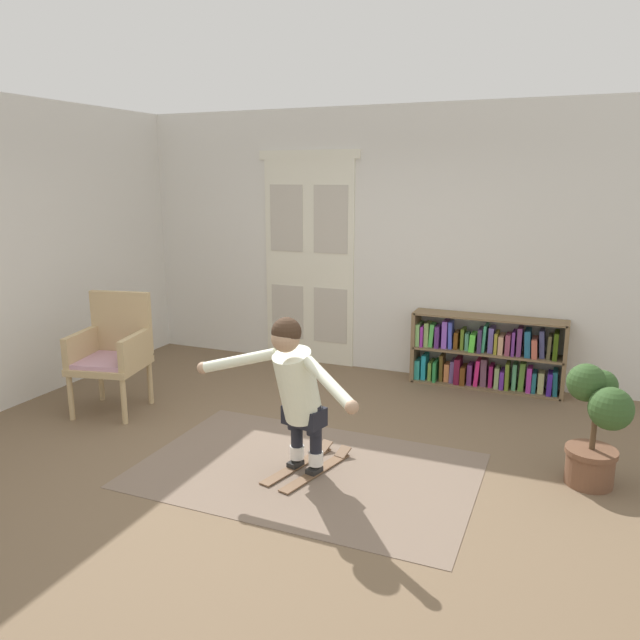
{
  "coord_description": "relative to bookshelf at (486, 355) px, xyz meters",
  "views": [
    {
      "loc": [
        1.93,
        -3.96,
        2.16
      ],
      "look_at": [
        0.1,
        0.44,
        1.05
      ],
      "focal_mm": 34.61,
      "sensor_mm": 36.0,
      "label": 1
    }
  ],
  "objects": [
    {
      "name": "wicker_chair",
      "position": [
        -3.15,
        -1.98,
        0.23
      ],
      "size": [
        0.71,
        0.71,
        1.1
      ],
      "color": "tan",
      "rests_on": "ground"
    },
    {
      "name": "side_wall_left",
      "position": [
        -4.16,
        -1.99,
        1.1
      ],
      "size": [
        0.1,
        6.0,
        2.9
      ],
      "primitive_type": "cube",
      "color": "silver",
      "rests_on": "ground"
    },
    {
      "name": "skis_pair",
      "position": [
        -0.96,
        -2.42,
        -0.32
      ],
      "size": [
        0.46,
        0.83,
        0.07
      ],
      "color": "brown",
      "rests_on": "rug"
    },
    {
      "name": "potted_plant",
      "position": [
        1.01,
        -1.84,
        0.13
      ],
      "size": [
        0.45,
        0.46,
        0.87
      ],
      "color": "brown",
      "rests_on": "ground"
    },
    {
      "name": "ground_plane",
      "position": [
        -1.16,
        -2.39,
        -0.35
      ],
      "size": [
        7.2,
        7.2,
        0.0
      ],
      "primitive_type": "plane",
      "color": "brown"
    },
    {
      "name": "person_skier",
      "position": [
        -0.99,
        -2.57,
        0.37
      ],
      "size": [
        1.4,
        0.74,
        1.15
      ],
      "color": "white",
      "rests_on": "skis_pair"
    },
    {
      "name": "bookshelf",
      "position": [
        0.0,
        0.0,
        0.0
      ],
      "size": [
        1.55,
        0.3,
        0.76
      ],
      "color": "brown",
      "rests_on": "ground"
    },
    {
      "name": "double_door",
      "position": [
        -2.07,
        0.15,
        0.88
      ],
      "size": [
        1.22,
        0.05,
        2.45
      ],
      "color": "silver",
      "rests_on": "ground"
    },
    {
      "name": "rug",
      "position": [
        -0.96,
        -2.45,
        -0.34
      ],
      "size": [
        2.5,
        1.62,
        0.01
      ],
      "primitive_type": "cube",
      "color": "#756252",
      "rests_on": "ground"
    },
    {
      "name": "back_wall",
      "position": [
        -1.16,
        0.21,
        1.1
      ],
      "size": [
        6.0,
        0.1,
        2.9
      ],
      "primitive_type": "cube",
      "color": "silver",
      "rests_on": "ground"
    }
  ]
}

